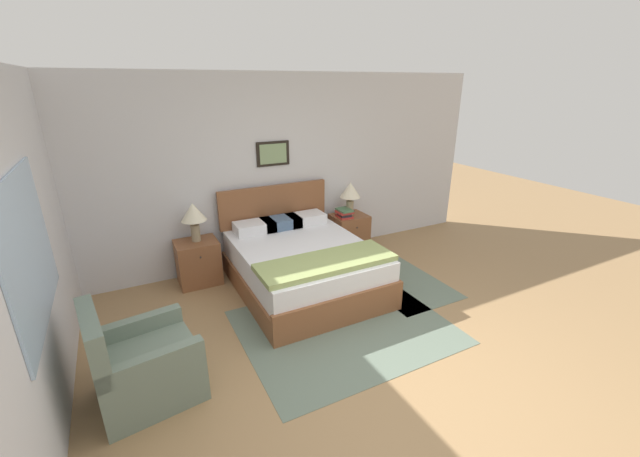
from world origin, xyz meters
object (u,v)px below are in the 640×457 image
at_px(table_lamp_near_window, 193,214).
at_px(nightstand_near_window, 198,262).
at_px(bed, 302,264).
at_px(table_lamp_by_door, 350,192).
at_px(armchair, 142,367).
at_px(nightstand_by_door, 349,233).

bearing_deg(table_lamp_near_window, nightstand_near_window, -119.60).
height_order(bed, table_lamp_by_door, bed).
height_order(bed, armchair, bed).
distance_m(bed, nightstand_by_door, 1.36).
bearing_deg(armchair, table_lamp_near_window, 148.07).
bearing_deg(armchair, bed, 111.26).
xyz_separation_m(nightstand_near_window, table_lamp_near_window, (0.01, 0.03, 0.64)).
relative_size(table_lamp_near_window, table_lamp_by_door, 1.00).
bearing_deg(bed, table_lamp_near_window, 145.68).
bearing_deg(bed, nightstand_near_window, 146.95).
bearing_deg(nightstand_near_window, nightstand_by_door, 0.00).
height_order(armchair, nightstand_by_door, armchair).
bearing_deg(table_lamp_near_window, table_lamp_by_door, 0.00).
relative_size(nightstand_near_window, table_lamp_by_door, 1.14).
distance_m(nightstand_near_window, table_lamp_by_door, 2.38).
bearing_deg(nightstand_by_door, nightstand_near_window, 180.00).
bearing_deg(nightstand_near_window, armchair, -113.79).
distance_m(nightstand_by_door, table_lamp_by_door, 0.64).
bearing_deg(table_lamp_by_door, table_lamp_near_window, 180.00).
relative_size(nightstand_near_window, table_lamp_near_window, 1.14).
bearing_deg(table_lamp_by_door, nightstand_near_window, -179.35).
distance_m(armchair, nightstand_by_door, 3.58).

